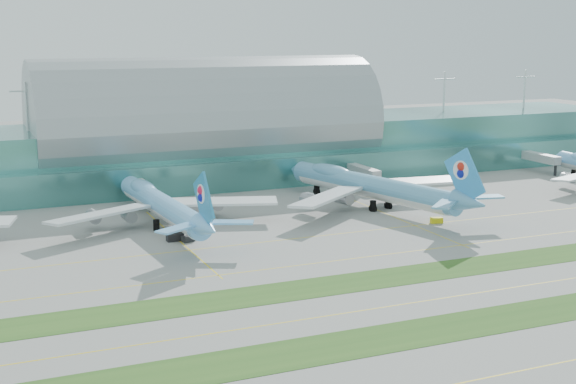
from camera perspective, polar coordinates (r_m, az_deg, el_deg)
name	(u,v)px	position (r m, az deg, el deg)	size (l,w,h in m)	color
ground	(390,281)	(172.63, 7.23, -6.28)	(700.00, 700.00, 0.00)	gray
terminal	(206,139)	(285.56, -5.84, 3.74)	(340.00, 69.10, 36.00)	#3D7A75
grass_strip_near	(468,324)	(150.53, 12.67, -9.16)	(420.00, 12.00, 0.08)	#2D591E
grass_strip_far	(385,278)	(174.27, 6.90, -6.09)	(420.00, 12.00, 0.08)	#2D591E
taxiline_a	(543,366)	(136.10, 17.68, -11.72)	(420.00, 0.35, 0.01)	yellow
taxiline_b	(426,301)	(161.36, 9.76, -7.63)	(420.00, 0.35, 0.01)	yellow
taxiline_c	(350,259)	(187.67, 4.46, -4.76)	(420.00, 0.35, 0.01)	yellow
taxiline_d	(311,237)	(206.69, 1.64, -3.21)	(420.00, 0.35, 0.01)	yellow
airliner_b	(161,203)	(219.36, -8.99, -0.81)	(64.57, 73.44, 20.20)	#70BCF8
airliner_c	(370,185)	(240.79, 5.86, 0.51)	(68.33, 78.99, 22.10)	#5A9DC6
gse_c	(175,237)	(204.54, -8.04, -3.21)	(4.23, 2.20, 1.87)	black
gse_d	(188,239)	(203.31, -7.12, -3.32)	(3.09, 1.84, 1.54)	black
gse_e	(437,220)	(224.83, 10.52, -1.99)	(3.33, 1.68, 1.57)	yellow
gse_f	(452,210)	(238.97, 11.57, -1.24)	(3.43, 1.54, 1.47)	black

